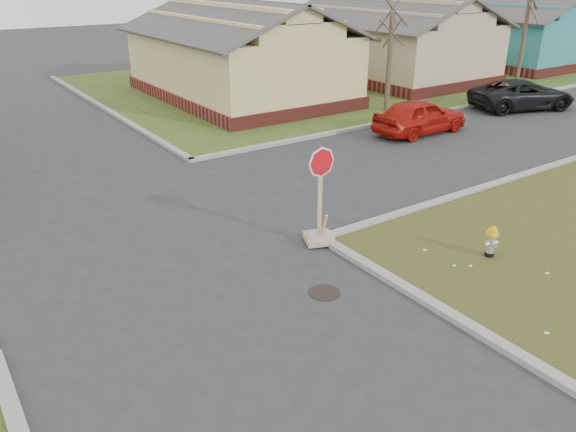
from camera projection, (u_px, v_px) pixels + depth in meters
ground at (215, 316)px, 10.47m from camera, size 120.00×120.00×0.00m
verge_far_right at (393, 70)px, 35.39m from camera, size 37.00×19.00×0.05m
curbs at (123, 224)px, 14.24m from camera, size 80.00×40.00×0.12m
manhole at (324, 293)px, 11.22m from camera, size 0.64×0.64×0.01m
side_house_yellow at (238, 53)px, 27.19m from camera, size 7.60×11.60×4.70m
side_house_tan at (389, 39)px, 32.35m from camera, size 7.60×11.60×4.70m
side_house_teal at (498, 29)px, 37.51m from camera, size 7.60×11.60×4.70m
tree_mid_right at (389, 63)px, 24.52m from camera, size 0.22×0.22×4.20m
tree_far_right at (523, 40)px, 29.79m from camera, size 0.22×0.22×4.76m
fire_hydrant at (491, 240)px, 12.40m from camera, size 0.27×0.27×0.73m
stop_sign at (319, 222)px, 13.03m from camera, size 0.66×0.64×2.32m
red_sedan at (420, 116)px, 21.78m from camera, size 4.01×1.62×1.37m
dark_pickup at (522, 94)px, 25.60m from camera, size 5.20×3.61×1.32m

